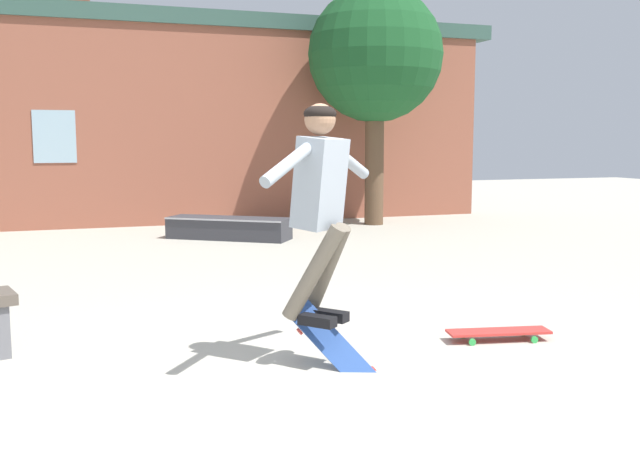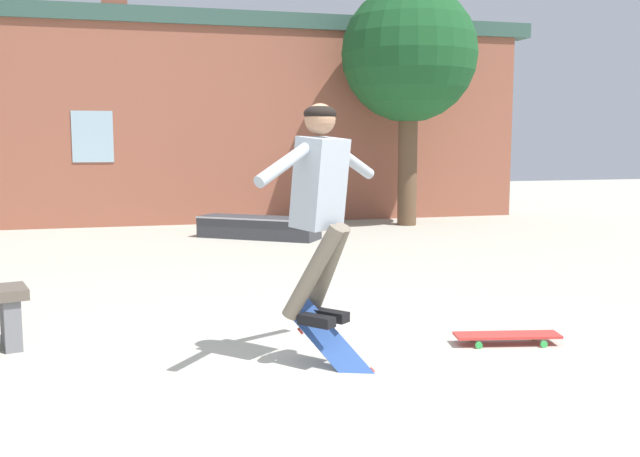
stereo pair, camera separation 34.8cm
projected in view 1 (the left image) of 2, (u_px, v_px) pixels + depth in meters
name	position (u px, v px, depth m)	size (l,w,h in m)	color
ground_plane	(319.00, 393.00, 4.42)	(40.00, 40.00, 0.00)	#B2AD9E
building_backdrop	(151.00, 114.00, 12.90)	(13.77, 0.52, 5.06)	#93513D
tree_right	(375.00, 56.00, 12.83)	(2.43, 2.43, 4.30)	brown
skate_ledge	(229.00, 228.00, 11.24)	(1.91, 1.58, 0.34)	#38383D
skater	(320.00, 193.00, 4.81)	(1.05, 0.89, 1.50)	#9EA8B2
skateboard_flipping	(336.00, 349.00, 4.88)	(0.59, 0.55, 0.67)	#2D519E
skateboard_resting	(499.00, 332.00, 5.56)	(0.83, 0.35, 0.08)	red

